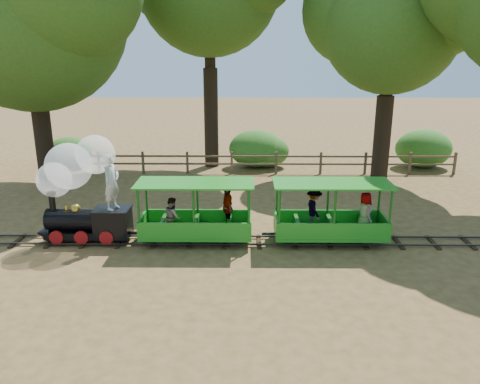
{
  "coord_description": "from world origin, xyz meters",
  "views": [
    {
      "loc": [
        -0.42,
        -12.5,
        5.27
      ],
      "look_at": [
        -0.55,
        0.5,
        1.38
      ],
      "focal_mm": 35.0,
      "sensor_mm": 36.0,
      "label": 1
    }
  ],
  "objects_px": {
    "locomotive": "(78,182)",
    "carriage_front": "(199,218)",
    "fence": "(254,161)",
    "carriage_rear": "(331,217)"
  },
  "relations": [
    {
      "from": "locomotive",
      "to": "carriage_front",
      "type": "xyz_separation_m",
      "value": [
        3.37,
        -0.08,
        -1.0
      ]
    },
    {
      "from": "carriage_front",
      "to": "locomotive",
      "type": "bearing_deg",
      "value": 178.58
    },
    {
      "from": "fence",
      "to": "carriage_front",
      "type": "bearing_deg",
      "value": -102.1
    },
    {
      "from": "carriage_front",
      "to": "fence",
      "type": "bearing_deg",
      "value": 77.9
    },
    {
      "from": "locomotive",
      "to": "carriage_rear",
      "type": "bearing_deg",
      "value": -0.12
    },
    {
      "from": "carriage_rear",
      "to": "locomotive",
      "type": "bearing_deg",
      "value": 179.88
    },
    {
      "from": "locomotive",
      "to": "fence",
      "type": "distance_m",
      "value": 9.49
    },
    {
      "from": "locomotive",
      "to": "carriage_rear",
      "type": "xyz_separation_m",
      "value": [
        7.14,
        -0.02,
        -0.99
      ]
    },
    {
      "from": "locomotive",
      "to": "fence",
      "type": "bearing_deg",
      "value": 57.34
    },
    {
      "from": "locomotive",
      "to": "fence",
      "type": "height_order",
      "value": "locomotive"
    }
  ]
}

